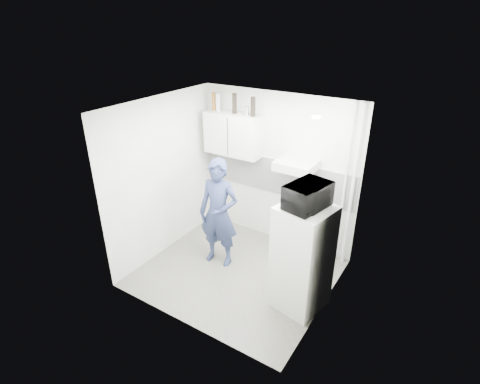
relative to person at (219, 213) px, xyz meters
The scene contains 22 objects.
floor 0.98m from the person, 16.80° to the right, with size 2.80×2.80×0.00m, color #5D5C57.
ceiling 1.77m from the person, 16.80° to the right, with size 2.80×2.80×0.00m, color white.
wall_back 1.27m from the person, 69.97° to the left, with size 2.80×2.80×0.00m, color silver.
wall_left 1.08m from the person, behind, with size 2.60×2.60×0.00m, color silver.
wall_right 1.86m from the person, ahead, with size 2.60×2.60×0.00m, color silver.
person is the anchor object (origin of this frame).
stove 1.36m from the person, 44.05° to the left, with size 0.46×0.46×0.74m, color #BDBDBD.
fridge 1.53m from the person, ahead, with size 0.63×0.63×1.52m, color silver.
stove_top 1.27m from the person, 44.05° to the left, with size 0.44×0.44×0.03m, color black.
saucepan 1.34m from the person, 45.38° to the left, with size 0.18×0.18×0.10m, color silver.
microwave 1.73m from the person, ahead, with size 0.39×0.57×0.32m, color black.
bottle_a 1.89m from the person, 127.37° to the left, with size 0.07×0.07×0.29m, color brown.
bottle_b 1.86m from the person, 124.12° to the left, with size 0.08×0.08×0.30m, color #B2B7BC.
bottle_d 1.79m from the person, 108.49° to the left, with size 0.07×0.07×0.32m, color black.
canister_b 1.69m from the person, 94.77° to the left, with size 0.08×0.08×0.15m, color silver.
bottle_e 1.75m from the person, 88.22° to the left, with size 0.08×0.08×0.31m, color black.
upper_cabinet 1.40m from the person, 109.64° to the left, with size 1.00×0.35×0.70m, color silver.
range_hood 1.41m from the person, 45.51° to the left, with size 0.60×0.50×0.14m, color #BDBDBD.
backsplash 1.23m from the person, 69.72° to the left, with size 2.74×0.03×0.60m, color white.
pipe_a 2.05m from the person, 31.45° to the left, with size 0.05×0.05×2.60m, color #BDBDBD.
pipe_b 1.95m from the person, 33.33° to the left, with size 0.04×0.04×2.60m, color #BDBDBD.
ceiling_spot_fixture 2.20m from the person, ahead, with size 0.10×0.10×0.02m, color white.
Camera 1 is at (2.58, -3.97, 3.70)m, focal length 28.00 mm.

